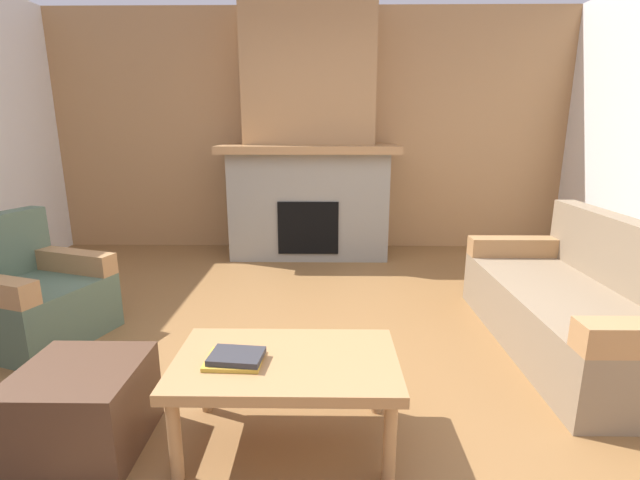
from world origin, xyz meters
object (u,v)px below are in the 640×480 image
couch (580,307)px  ottoman (84,408)px  armchair (30,298)px  fireplace (309,151)px  coffee_table (286,369)px

couch → ottoman: (-2.75, -1.00, -0.09)m
armchair → ottoman: size_ratio=1.85×
fireplace → ottoman: size_ratio=5.19×
ottoman → fireplace: bearing=74.7°
couch → coffee_table: 2.07m
ottoman → coffee_table: bearing=2.9°
armchair → couch: bearing=-1.6°
fireplace → armchair: 2.99m
coffee_table → ottoman: coffee_table is taller
armchair → coffee_table: (1.85, -1.05, 0.08)m
fireplace → coffee_table: bearing=-89.7°
couch → coffee_table: couch is taller
coffee_table → couch: bearing=27.5°
couch → ottoman: size_ratio=3.47×
fireplace → couch: bearing=-51.2°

